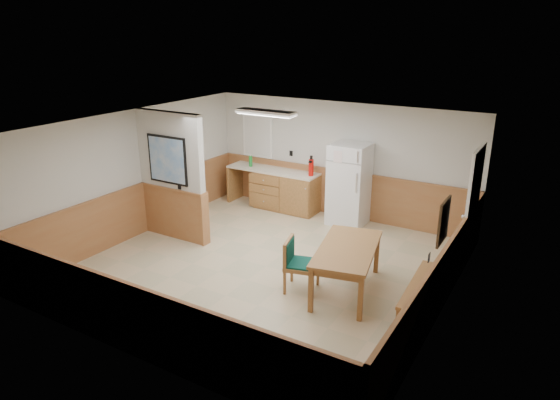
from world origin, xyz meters
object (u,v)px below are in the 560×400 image
Objects in this scene: dining_chair at (296,261)px; fire_extinguisher at (311,167)px; dining_table at (347,253)px; dining_bench at (422,291)px; refrigerator at (349,184)px; soap_bottle at (251,161)px.

dining_chair is 1.91× the size of fire_extinguisher.
dining_table is 3.47m from fire_extinguisher.
dining_bench is (1.19, -0.01, -0.31)m from dining_table.
dining_chair is at bearing -81.93° from refrigerator.
fire_extinguisher reaches higher than dining_table.
soap_bottle is (-3.62, 2.71, 0.37)m from dining_table.
fire_extinguisher is (-0.93, 0.06, 0.23)m from refrigerator.
fire_extinguisher reaches higher than dining_bench.
soap_bottle is (-2.48, 0.01, 0.16)m from refrigerator.
dining_chair is at bearing -165.36° from dining_table.
soap_bottle is (-4.81, 2.72, 0.68)m from dining_bench.
dining_table is 7.30× the size of soap_bottle.
refrigerator reaches higher than soap_bottle.
soap_bottle is at bearing 147.74° from dining_bench.
dining_chair is 3.44m from fire_extinguisher.
dining_chair is (0.43, -3.05, -0.37)m from refrigerator.
refrigerator is at bearing 127.97° from dining_bench.
dining_bench is 1.89× the size of dining_chair.
dining_chair is 4.26m from soap_bottle.
dining_bench is 4.34m from fire_extinguisher.
soap_bottle is (-1.55, -0.04, -0.07)m from fire_extinguisher.
fire_extinguisher is at bearing 176.53° from refrigerator.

